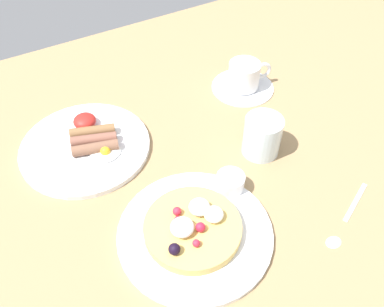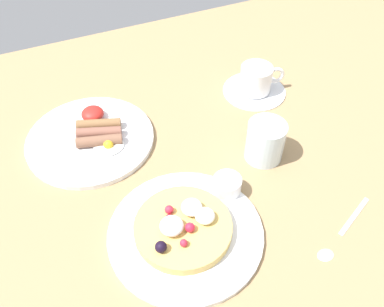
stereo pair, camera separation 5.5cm
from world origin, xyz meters
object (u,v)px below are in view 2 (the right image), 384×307
object	(u,v)px
coffee_cup	(257,78)
syrup_ramekin	(227,185)
pancake_plate	(186,233)
water_glass	(265,141)
coffee_saucer	(254,90)
teaspoon	(338,238)
breakfast_plate	(90,139)

from	to	relation	value
coffee_cup	syrup_ramekin	bearing A→B (deg)	-129.46
pancake_plate	water_glass	size ratio (longest dim) A/B	3.20
coffee_saucer	water_glass	world-z (taller)	water_glass
coffee_saucer	coffee_cup	distance (cm)	3.43
pancake_plate	coffee_cup	world-z (taller)	coffee_cup
teaspoon	coffee_saucer	bearing A→B (deg)	80.02
coffee_saucer	coffee_cup	world-z (taller)	coffee_cup
coffee_cup	teaspoon	world-z (taller)	coffee_cup
pancake_plate	teaspoon	world-z (taller)	pancake_plate
coffee_cup	teaspoon	distance (cm)	40.96
syrup_ramekin	coffee_saucer	size ratio (longest dim) A/B	0.35
breakfast_plate	coffee_cup	size ratio (longest dim) A/B	2.53
coffee_saucer	teaspoon	distance (cm)	40.82
water_glass	coffee_cup	bearing A→B (deg)	64.44
water_glass	pancake_plate	bearing A→B (deg)	-153.54
syrup_ramekin	water_glass	distance (cm)	12.33
syrup_ramekin	breakfast_plate	world-z (taller)	syrup_ramekin
pancake_plate	syrup_ramekin	distance (cm)	11.63
breakfast_plate	water_glass	size ratio (longest dim) A/B	3.18
coffee_saucer	coffee_cup	size ratio (longest dim) A/B	1.42
coffee_cup	water_glass	world-z (taller)	water_glass
breakfast_plate	coffee_saucer	xyz separation A→B (cm)	(38.93, 0.77, -0.25)
pancake_plate	syrup_ramekin	xyz separation A→B (cm)	(10.27, 5.06, 2.02)
pancake_plate	coffee_cup	distance (cm)	42.00
coffee_cup	teaspoon	xyz separation A→B (cm)	(-7.25, -40.16, -3.50)
pancake_plate	water_glass	bearing A→B (deg)	26.46
coffee_cup	water_glass	size ratio (longest dim) A/B	1.26
syrup_ramekin	coffee_cup	world-z (taller)	coffee_cup
pancake_plate	teaspoon	size ratio (longest dim) A/B	1.70
water_glass	breakfast_plate	bearing A→B (deg)	149.45
teaspoon	water_glass	world-z (taller)	water_glass
pancake_plate	water_glass	xyz separation A→B (cm)	(21.20, 10.55, 3.56)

